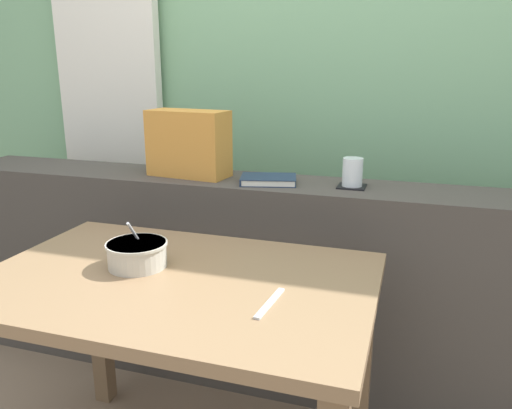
# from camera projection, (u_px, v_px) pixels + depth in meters

# --- Properties ---
(outdoor_backdrop) EXTENTS (4.80, 0.08, 2.80)m
(outdoor_backdrop) POSITION_uv_depth(u_px,v_px,m) (308.00, 38.00, 2.30)
(outdoor_backdrop) COLOR #7AAD7F
(outdoor_backdrop) RESTS_ON ground
(curtain_left_panel) EXTENTS (0.56, 0.06, 2.50)m
(curtain_left_panel) POSITION_uv_depth(u_px,v_px,m) (109.00, 71.00, 2.54)
(curtain_left_panel) COLOR silver
(curtain_left_panel) RESTS_ON ground
(dark_console_ledge) EXTENTS (2.80, 0.31, 0.85)m
(dark_console_ledge) POSITION_uv_depth(u_px,v_px,m) (272.00, 284.00, 2.04)
(dark_console_ledge) COLOR #423D38
(dark_console_ledge) RESTS_ON ground
(breakfast_table) EXTENTS (1.09, 0.72, 0.72)m
(breakfast_table) POSITION_uv_depth(u_px,v_px,m) (178.00, 313.00, 1.42)
(breakfast_table) COLOR brown
(breakfast_table) RESTS_ON ground
(coaster_square) EXTENTS (0.10, 0.10, 0.00)m
(coaster_square) POSITION_uv_depth(u_px,v_px,m) (352.00, 186.00, 1.84)
(coaster_square) COLOR black
(coaster_square) RESTS_ON dark_console_ledge
(juice_glass) EXTENTS (0.07, 0.07, 0.10)m
(juice_glass) POSITION_uv_depth(u_px,v_px,m) (352.00, 174.00, 1.83)
(juice_glass) COLOR white
(juice_glass) RESTS_ON coaster_square
(closed_book) EXTENTS (0.23, 0.19, 0.03)m
(closed_book) POSITION_uv_depth(u_px,v_px,m) (268.00, 180.00, 1.90)
(closed_book) COLOR #1E2D47
(closed_book) RESTS_ON dark_console_ledge
(throw_pillow) EXTENTS (0.33, 0.18, 0.26)m
(throw_pillow) POSITION_uv_depth(u_px,v_px,m) (189.00, 143.00, 1.99)
(throw_pillow) COLOR #D18938
(throw_pillow) RESTS_ON dark_console_ledge
(soup_bowl) EXTENTS (0.18, 0.18, 0.14)m
(soup_bowl) POSITION_uv_depth(u_px,v_px,m) (137.00, 255.00, 1.46)
(soup_bowl) COLOR #BCB7A8
(soup_bowl) RESTS_ON breakfast_table
(fork_utensil) EXTENTS (0.03, 0.17, 0.01)m
(fork_utensil) POSITION_uv_depth(u_px,v_px,m) (270.00, 303.00, 1.23)
(fork_utensil) COLOR silver
(fork_utensil) RESTS_ON breakfast_table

